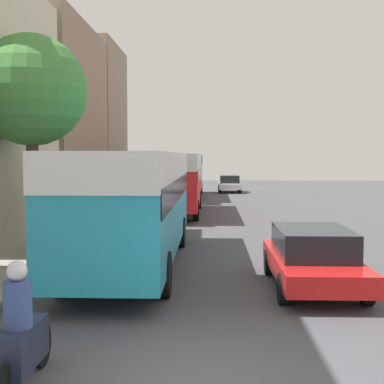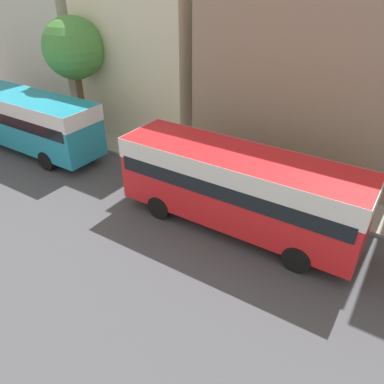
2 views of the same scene
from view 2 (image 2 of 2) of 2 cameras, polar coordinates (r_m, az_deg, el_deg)
name	(u,v)px [view 2 (image 2 of 2)]	position (r m, az deg, el deg)	size (l,w,h in m)	color
building_corner	(55,13)	(29.83, -20.10, 24.28)	(6.22, 7.91, 12.16)	beige
building_midblock	(161,49)	(24.30, -4.80, 20.90)	(6.94, 7.48, 9.05)	beige
building_far_terrace	(316,61)	(20.00, 18.33, 18.43)	(6.77, 9.81, 9.86)	gray
bus_lead	(19,113)	(22.68, -24.90, 10.85)	(2.49, 10.39, 3.14)	teal
bus_following	(238,181)	(13.95, 7.05, 1.60)	(2.57, 9.31, 3.15)	red
street_tree	(73,49)	(22.76, -17.62, 20.08)	(3.32, 3.32, 6.52)	brown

